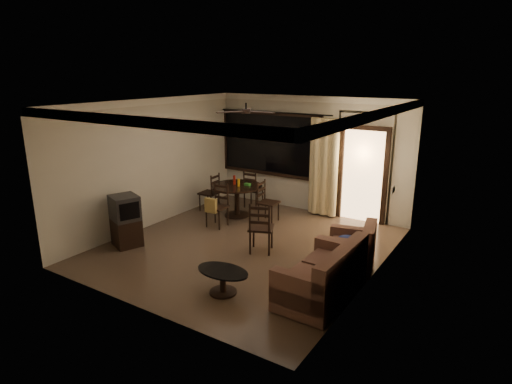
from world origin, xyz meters
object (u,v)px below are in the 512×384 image
Objects in this scene: tv_cabinet at (126,221)px; coffee_table at (223,278)px; dining_chair_west at (210,200)px; dining_chair_north at (253,196)px; dining_chair_south at (217,213)px; side_chair at (261,237)px; dining_chair_east at (268,210)px; sofa at (325,278)px; armchair at (353,250)px; dining_table at (237,192)px.

tv_cabinet reaches higher than coffee_table.
dining_chair_west is 1.12m from dining_chair_north.
dining_chair_south is 0.94× the size of side_chair.
dining_chair_east and dining_chair_south have the same top height.
dining_chair_west is at bearing 150.85° from sofa.
dining_chair_south and dining_chair_north have the same top height.
side_chair reaches higher than armchair.
side_chair is (1.66, -2.29, 0.02)m from dining_chair_north.
dining_chair_west is at bearing -176.43° from dining_table.
dining_chair_west is at bearing 131.28° from coffee_table.
armchair is (4.14, -1.19, 0.05)m from dining_chair_west.
coffee_table is (2.00, -3.96, -0.02)m from dining_chair_north.
dining_table is at bearing 90.26° from dining_chair_west.
armchair is at bearing 166.50° from side_chair.
dining_table is 1.26× the size of dining_chair_east.
armchair reaches higher than coffee_table.
dining_chair_east and dining_chair_north have the same top height.
tv_cabinet is at bearing -106.78° from dining_table.
tv_cabinet is at bearing -118.52° from dining_chair_south.
dining_table is at bearing 121.57° from coffee_table.
sofa is (4.15, -2.44, 0.06)m from dining_chair_west.
tv_cabinet is 4.39m from armchair.
dining_chair_south is at bearing 155.04° from sofa.
dining_chair_west is (-0.79, -0.05, -0.31)m from dining_table.
side_chair is at bearing -25.84° from dining_chair_south.
dining_chair_east is 1.20m from dining_chair_south.
dining_table is 1.24× the size of armchair.
dining_table is at bearing 94.42° from tv_cabinet.
dining_chair_west and dining_chair_north have the same top height.
side_chair reaches higher than dining_chair_west.
dining_chair_east is at bearing 80.11° from tv_cabinet.
side_chair is (-0.34, 1.67, 0.04)m from coffee_table.
side_chair reaches higher than sofa.
dining_table reaches higher than sofa.
side_chair is (1.61, -1.51, -0.29)m from dining_table.
armchair is 2.39m from coffee_table.
armchair is at bearing 70.68° from dining_chair_west.
dining_chair_north is at bearing 116.78° from coffee_table.
dining_chair_east is 0.58× the size of sofa.
dining_chair_north is (0.75, 0.83, 0.00)m from dining_chair_west.
dining_table is 1.26× the size of dining_chair_south.
dining_chair_north is at bearing -76.41° from side_chair.
side_chair is at bearing -43.06° from dining_table.
tv_cabinet is 1.02× the size of side_chair.
dining_chair_west is 1.63m from dining_chair_east.
dining_table is 1.36× the size of coffee_table.
dining_chair_east is 3.58m from sofa.
dining_chair_south is at bearing 160.16° from armchair.
tv_cabinet reaches higher than dining_table.
side_chair is (2.42, 1.17, -0.22)m from tv_cabinet.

